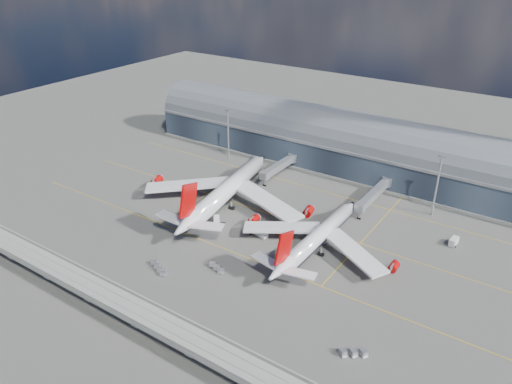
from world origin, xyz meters
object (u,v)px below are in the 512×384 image
Objects in this scene: service_truck_4 at (454,242)px; cargo_train_2 at (353,353)px; airliner_right at (317,238)px; cargo_train_0 at (216,268)px; service_truck_1 at (185,215)px; cargo_train_1 at (159,268)px; service_truck_5 at (243,179)px; airliner_left at (226,191)px; service_truck_3 at (326,236)px; floodlight_mast_left at (228,134)px; floodlight_mast_right at (437,184)px; service_truck_0 at (217,222)px; service_truck_2 at (259,232)px.

service_truck_4 is 69.48m from cargo_train_2.
airliner_right is 36.28m from cargo_train_0.
service_truck_1 is 0.53× the size of cargo_train_1.
service_truck_5 is at bearing 83.45° from cargo_train_2.
service_truck_4 reaches higher than cargo_train_0.
service_truck_1 is 99.67m from service_truck_4.
service_truck_4 is at bearing 38.10° from airliner_right.
service_truck_3 is (45.79, -0.60, -5.16)m from airliner_left.
floodlight_mast_left is at bearing 81.19° from service_truck_5.
airliner_right reaches higher than service_truck_5.
service_truck_3 is at bearing -11.09° from airliner_left.
airliner_right reaches higher than service_truck_3.
service_truck_1 is (-78.79, -56.51, -12.26)m from floodlight_mast_right.
service_truck_0 is at bearing 97.95° from cargo_train_2.
service_truck_5 is (-7.57, 22.51, -5.38)m from airliner_left.
service_truck_0 is 1.06× the size of service_truck_3.
floodlight_mast_left is at bearing 147.26° from airliner_right.
cargo_train_1 is (36.72, -87.25, -12.79)m from floodlight_mast_left.
service_truck_5 reaches higher than cargo_train_2.
service_truck_3 is 0.85× the size of cargo_train_0.
airliner_left is 11.68× the size of service_truck_0.
cargo_train_1 is at bearing -136.45° from service_truck_5.
floodlight_mast_right is 97.74m from service_truck_1.
service_truck_0 is at bearing -165.10° from service_truck_3.
service_truck_1 is at bearing 103.27° from cargo_train_2.
service_truck_5 is at bearing 150.02° from airliner_right.
floodlight_mast_right is (100.00, 0.00, 0.00)m from floodlight_mast_left.
service_truck_3 is at bearing -144.85° from service_truck_4.
floodlight_mast_left is at bearing 147.23° from service_truck_3.
service_truck_5 reaches higher than cargo_train_1.
cargo_train_1 is (15.51, -30.74, -0.53)m from service_truck_1.
floodlight_mast_left is 3.44× the size of cargo_train_2.
airliner_right is 12.28× the size of service_truck_4.
cargo_train_1 is (-15.03, -36.58, -0.67)m from service_truck_2.
airliner_left is 10.48× the size of cargo_train_0.
floodlight_mast_left is at bearing -0.36° from cargo_train_1.
service_truck_3 reaches higher than service_truck_4.
cargo_train_1 is at bearing -132.33° from service_truck_3.
floodlight_mast_left is 5.26× the size of service_truck_4.
service_truck_1 is 1.04× the size of service_truck_4.
floodlight_mast_left is 136.79m from cargo_train_2.
airliner_left is 14.03× the size of service_truck_5.
floodlight_mast_right is 71.01m from service_truck_2.
service_truck_1 reaches higher than cargo_train_2.
floodlight_mast_right is at bearing -41.08° from service_truck_1.
floodlight_mast_left is at bearing 33.84° from service_truck_1.
airliner_right is at bearing -68.35° from service_truck_2.
cargo_train_0 is (-47.66, -76.50, -12.80)m from floodlight_mast_right.
cargo_train_2 is at bearing -39.35° from floodlight_mast_left.
service_truck_2 is at bearing -133.60° from floodlight_mast_right.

